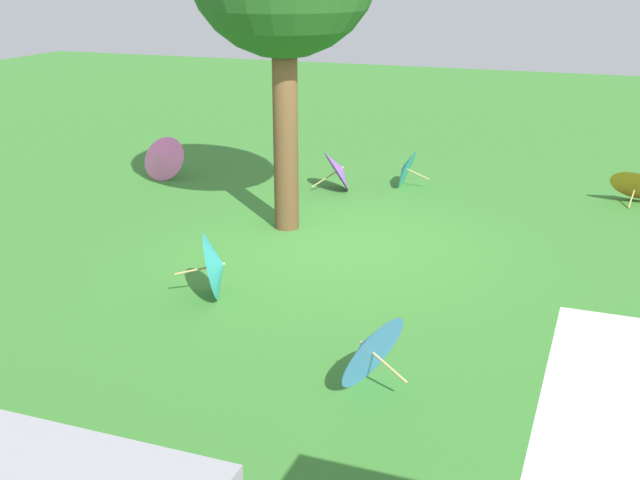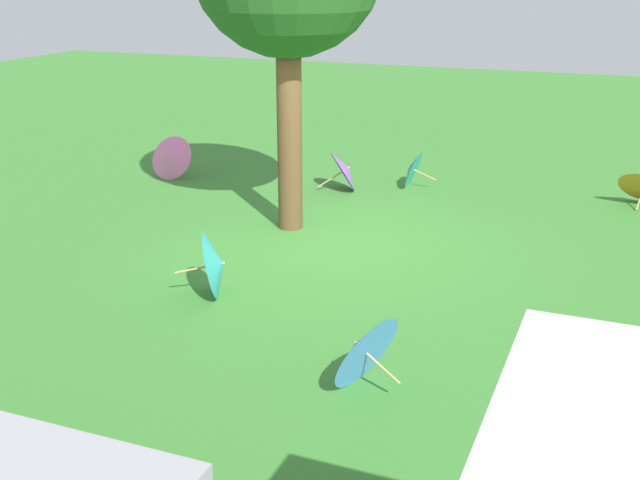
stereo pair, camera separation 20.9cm
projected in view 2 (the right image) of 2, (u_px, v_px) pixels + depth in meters
The scene contains 6 objects.
ground at pixel (330, 241), 11.03m from camera, with size 40.00×40.00×0.00m, color #387A2D.
parasol_teal_0 at pixel (411, 169), 13.57m from camera, with size 0.61×0.68×0.66m.
parasol_pink_0 at pixel (169, 157), 14.13m from camera, with size 0.85×0.75×0.80m.
parasol_teal_3 at pixel (217, 264), 9.05m from camera, with size 0.74×0.83×0.79m.
parasol_blue_1 at pixel (361, 348), 7.08m from camera, with size 0.77×0.91×0.79m.
parasol_purple_1 at pixel (346, 170), 13.39m from camera, with size 0.83×0.91×0.72m.
Camera 2 is at (-3.74, 9.72, 3.64)m, focal length 44.50 mm.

